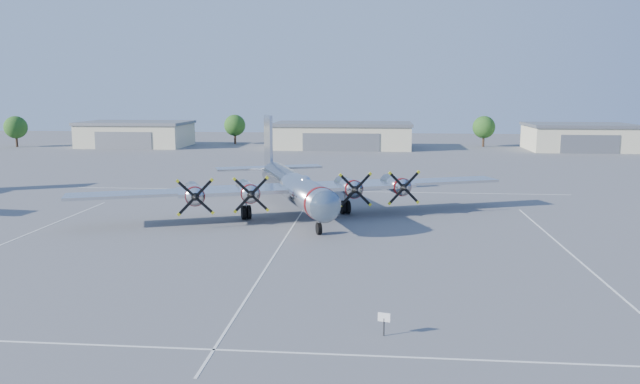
# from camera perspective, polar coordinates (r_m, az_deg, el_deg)

# --- Properties ---
(ground) EXTENTS (260.00, 260.00, 0.00)m
(ground) POSITION_cam_1_polar(r_m,az_deg,el_deg) (51.14, -3.29, -4.37)
(ground) COLOR #555558
(ground) RESTS_ON ground
(parking_lines) EXTENTS (60.00, 50.08, 0.01)m
(parking_lines) POSITION_cam_1_polar(r_m,az_deg,el_deg) (49.46, -3.59, -4.84)
(parking_lines) COLOR silver
(parking_lines) RESTS_ON ground
(hangar_west) EXTENTS (22.60, 14.60, 5.40)m
(hangar_west) POSITION_cam_1_polar(r_m,az_deg,el_deg) (141.55, -16.47, 5.12)
(hangar_west) COLOR beige
(hangar_west) RESTS_ON ground
(hangar_center) EXTENTS (28.60, 14.60, 5.40)m
(hangar_center) POSITION_cam_1_polar(r_m,az_deg,el_deg) (131.63, 2.11, 5.21)
(hangar_center) COLOR beige
(hangar_center) RESTS_ON ground
(hangar_east) EXTENTS (20.60, 14.60, 5.40)m
(hangar_east) POSITION_cam_1_polar(r_m,az_deg,el_deg) (137.48, 22.58, 4.68)
(hangar_east) COLOR beige
(hangar_east) RESTS_ON ground
(tree_far_west) EXTENTS (4.80, 4.80, 6.64)m
(tree_far_west) POSITION_cam_1_polar(r_m,az_deg,el_deg) (149.14, -26.06, 5.33)
(tree_far_west) COLOR #382619
(tree_far_west) RESTS_ON ground
(tree_west) EXTENTS (4.80, 4.80, 6.64)m
(tree_west) POSITION_cam_1_polar(r_m,az_deg,el_deg) (143.10, -7.80, 6.06)
(tree_west) COLOR #382619
(tree_west) RESTS_ON ground
(tree_east) EXTENTS (4.80, 4.80, 6.64)m
(tree_east) POSITION_cam_1_polar(r_m,az_deg,el_deg) (139.15, 14.75, 5.75)
(tree_east) COLOR #382619
(tree_east) RESTS_ON ground
(main_bomber_b29) EXTENTS (49.21, 41.65, 9.23)m
(main_bomber_b29) POSITION_cam_1_polar(r_m,az_deg,el_deg) (62.12, -2.54, -1.92)
(main_bomber_b29) COLOR silver
(main_bomber_b29) RESTS_ON ground
(info_placard) EXTENTS (0.62, 0.19, 1.19)m
(info_placard) POSITION_cam_1_polar(r_m,az_deg,el_deg) (31.63, 5.87, -11.54)
(info_placard) COLOR black
(info_placard) RESTS_ON ground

